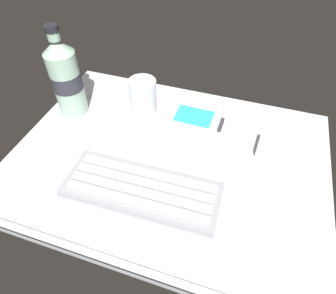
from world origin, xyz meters
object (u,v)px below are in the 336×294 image
(handheld_device, at_px, (195,119))
(charger_block, at_px, (275,149))
(juice_cup, at_px, (143,98))
(water_bottle, at_px, (66,78))
(keyboard, at_px, (142,189))

(handheld_device, relative_size, charger_block, 1.85)
(juice_cup, bearing_deg, handheld_device, 1.45)
(juice_cup, bearing_deg, water_bottle, -163.72)
(water_bottle, xyz_separation_m, charger_block, (0.47, 0.01, -0.08))
(juice_cup, height_order, water_bottle, water_bottle)
(keyboard, xyz_separation_m, juice_cup, (-0.08, 0.22, 0.03))
(keyboard, relative_size, charger_block, 4.18)
(handheld_device, bearing_deg, keyboard, -100.58)
(keyboard, height_order, charger_block, charger_block)
(keyboard, xyz_separation_m, water_bottle, (-0.24, 0.17, 0.08))
(handheld_device, height_order, juice_cup, juice_cup)
(charger_block, bearing_deg, keyboard, -141.55)
(water_bottle, bearing_deg, charger_block, 0.64)
(handheld_device, distance_m, juice_cup, 0.13)
(juice_cup, height_order, charger_block, juice_cup)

